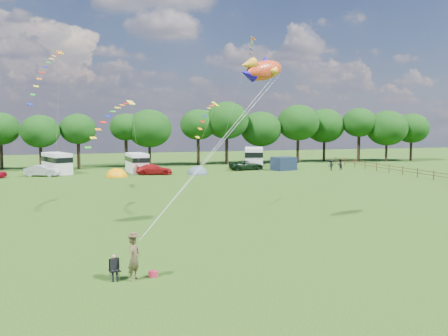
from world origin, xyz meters
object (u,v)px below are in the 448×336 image
object	(u,v)px
camp_chair	(114,264)
fish_kite	(261,70)
car_c	(154,169)
walker_b	(331,165)
campervan_b	(57,163)
tent_greyblue	(198,174)
tent_orange	(117,177)
walker_a	(340,165)
campervan_d	(254,157)
car_b	(42,171)
campervan_c	(137,162)
car_d	(247,165)
kite_flyer	(134,258)

from	to	relation	value
camp_chair	fish_kite	distance (m)	16.43
car_c	walker_b	world-z (taller)	walker_b
campervan_b	camp_chair	world-z (taller)	campervan_b
tent_greyblue	walker_b	distance (m)	19.68
tent_orange	walker_a	distance (m)	32.01
tent_orange	fish_kite	world-z (taller)	fish_kite
campervan_b	campervan_d	world-z (taller)	campervan_d
tent_orange	car_c	bearing A→B (deg)	13.47
fish_kite	walker_b	world-z (taller)	fish_kite
car_b	fish_kite	size ratio (longest dim) A/B	1.10
campervan_c	walker_b	distance (m)	27.66
campervan_c	walker_a	distance (m)	29.23
car_c	fish_kite	distance (m)	36.43
car_b	campervan_b	distance (m)	3.50
campervan_d	campervan_b	bearing A→B (deg)	110.73
car_c	campervan_d	world-z (taller)	campervan_d
car_c	tent_greyblue	bearing A→B (deg)	-89.13
car_b	walker_a	size ratio (longest dim) A/B	2.62
camp_chair	fish_kite	bearing A→B (deg)	29.88
tent_greyblue	fish_kite	size ratio (longest dim) A/B	0.84
car_c	campervan_b	bearing A→B (deg)	79.81
car_d	campervan_d	xyz separation A→B (m)	(2.15, 2.87, 0.96)
kite_flyer	camp_chair	world-z (taller)	kite_flyer
tent_orange	car_b	bearing A→B (deg)	160.84
car_b	walker_a	world-z (taller)	walker_a
campervan_b	walker_a	size ratio (longest dim) A/B	3.98
campervan_d	tent_greyblue	world-z (taller)	campervan_d
car_b	campervan_c	xyz separation A→B (m)	(12.31, 1.60, 0.70)
car_d	camp_chair	world-z (taller)	car_d
kite_flyer	walker_a	xyz separation A→B (m)	(34.38, 42.82, -0.21)
campervan_b	tent_greyblue	bearing A→B (deg)	-128.84
car_c	fish_kite	bearing A→B (deg)	-165.49
car_c	car_d	xyz separation A→B (m)	(13.88, 2.57, -0.00)
car_c	tent_orange	bearing A→B (deg)	114.90
camp_chair	walker_a	xyz separation A→B (m)	(35.23, 42.50, 0.09)
tent_greyblue	walker_b	xyz separation A→B (m)	(19.66, -0.47, 0.78)
car_b	fish_kite	xyz separation A→B (m)	(16.05, -37.05, 9.64)
car_c	campervan_d	xyz separation A→B (m)	(16.03, 5.44, 0.96)
campervan_b	campervan_c	size ratio (longest dim) A/B	1.11
car_d	walker_b	world-z (taller)	walker_b
car_d	kite_flyer	world-z (taller)	kite_flyer
tent_orange	walker_a	size ratio (longest dim) A/B	1.95
car_c	fish_kite	size ratio (longest dim) A/B	1.24
walker_a	campervan_d	bearing A→B (deg)	-48.22
tent_greyblue	car_d	bearing A→B (deg)	23.84
tent_orange	walker_b	distance (m)	30.36
campervan_d	tent_orange	world-z (taller)	campervan_d
car_d	tent_greyblue	xyz separation A→B (m)	(-8.21, -3.63, -0.67)
car_c	walker_a	world-z (taller)	walker_a
tent_greyblue	fish_kite	distance (m)	35.76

